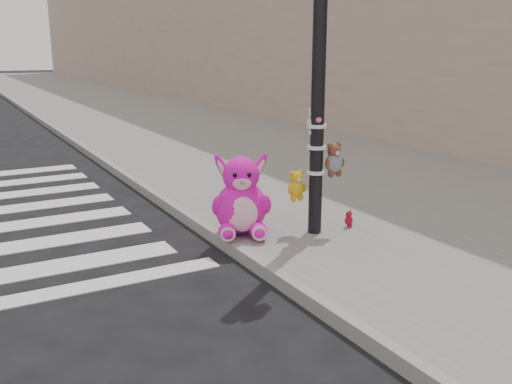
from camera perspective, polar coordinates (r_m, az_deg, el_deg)
ground at (r=4.50m, az=-9.18°, el=-17.12°), size 120.00×120.00×0.00m
sidewalk_near at (r=15.17m, az=-4.42°, el=5.69°), size 7.00×80.00×0.14m
curb_edge at (r=14.11m, az=-17.29°, el=4.43°), size 0.12×80.00×0.15m
signal_pole at (r=6.70m, az=6.27°, el=9.60°), size 0.69×0.49×4.00m
pink_bunny at (r=6.80m, az=-1.49°, el=-0.92°), size 0.84×0.91×1.00m
red_teddy at (r=7.23m, az=9.26°, el=-2.67°), size 0.17×0.15×0.21m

